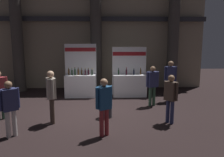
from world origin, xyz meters
name	(u,v)px	position (x,y,z in m)	size (l,w,h in m)	color
ground_plane	(94,111)	(0.00, 0.00, 0.00)	(24.00, 24.00, 0.00)	black
hall_colonnade	(96,28)	(0.00, 4.18, 3.28)	(11.67, 1.15, 6.80)	gray
exhibitor_booth_0	(81,83)	(-0.71, 2.29, 0.64)	(1.50, 0.70, 2.48)	white
exhibitor_booth_1	(130,83)	(1.62, 2.32, 0.61)	(1.64, 0.66, 2.33)	white
trash_bin	(107,108)	(0.50, -0.69, 0.33)	(0.38, 0.38, 0.67)	#38383D
visitor_1	(171,95)	(2.56, -1.34, 0.95)	(0.42, 0.44, 1.60)	navy
visitor_2	(10,104)	(-2.21, -2.25, 0.96)	(0.47, 0.46, 1.61)	silver
visitor_4	(51,92)	(-1.29, -1.20, 1.04)	(0.37, 0.48, 1.73)	#47382D
visitor_6	(104,102)	(0.41, -2.27, 0.99)	(0.46, 0.40, 1.66)	maroon
visitor_7	(152,82)	(2.37, 0.66, 0.98)	(0.55, 0.38, 1.64)	#33563D
visitor_8	(170,77)	(3.29, 1.31, 1.07)	(0.54, 0.24, 1.78)	#ADA393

